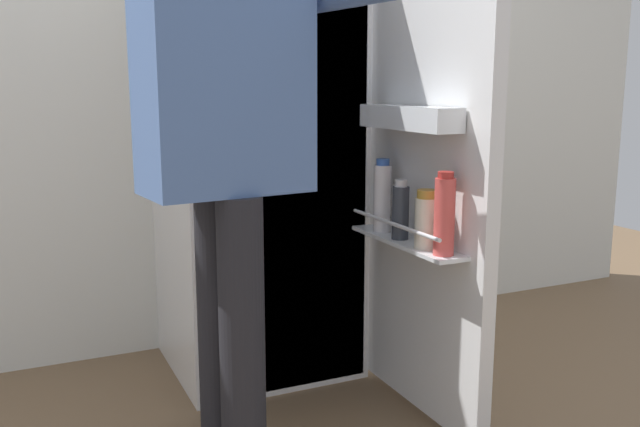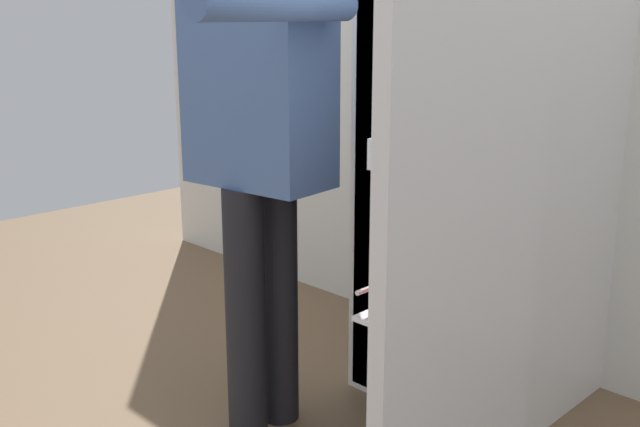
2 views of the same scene
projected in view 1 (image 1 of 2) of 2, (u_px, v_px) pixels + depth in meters
ground_plane at (317, 425)px, 2.18m from camera, size 6.75×6.75×0.00m
kitchen_wall at (223, 43)px, 2.77m from camera, size 4.40×0.10×2.46m
refrigerator at (266, 148)px, 2.49m from camera, size 0.69×1.25×1.68m
person at (229, 132)px, 1.76m from camera, size 0.58×0.69×1.59m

